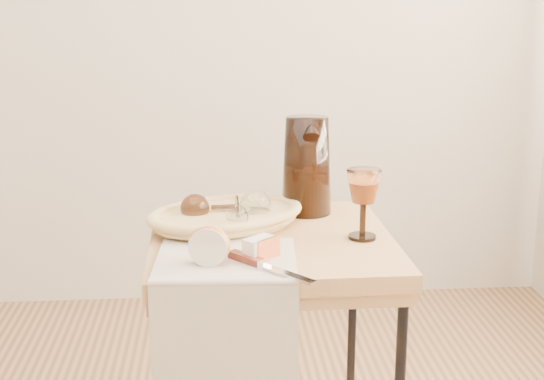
{
  "coord_description": "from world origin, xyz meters",
  "views": [
    {
      "loc": [
        0.38,
        -1.34,
        1.31
      ],
      "look_at": [
        0.51,
        0.38,
        0.85
      ],
      "focal_mm": 50.36,
      "sensor_mm": 36.0,
      "label": 1
    }
  ],
  "objects_px": {
    "goblet_lying_b": "(248,210)",
    "apple_half": "(210,245)",
    "goblet_lying_a": "(213,207)",
    "tea_towel": "(226,259)",
    "bread_basket": "(226,219)",
    "pitcher": "(307,166)",
    "table_knife": "(267,265)",
    "wine_goblet": "(363,204)",
    "side_table": "(271,374)"
  },
  "relations": [
    {
      "from": "tea_towel",
      "to": "pitcher",
      "type": "distance_m",
      "value": 0.44
    },
    {
      "from": "goblet_lying_b",
      "to": "apple_half",
      "type": "distance_m",
      "value": 0.26
    },
    {
      "from": "goblet_lying_b",
      "to": "apple_half",
      "type": "relative_size",
      "value": 1.41
    },
    {
      "from": "side_table",
      "to": "goblet_lying_b",
      "type": "relative_size",
      "value": 5.75
    },
    {
      "from": "tea_towel",
      "to": "apple_half",
      "type": "distance_m",
      "value": 0.06
    },
    {
      "from": "goblet_lying_a",
      "to": "table_knife",
      "type": "xyz_separation_m",
      "value": [
        0.11,
        -0.33,
        -0.03
      ]
    },
    {
      "from": "bread_basket",
      "to": "wine_goblet",
      "type": "bearing_deg",
      "value": -43.32
    },
    {
      "from": "pitcher",
      "to": "table_knife",
      "type": "xyz_separation_m",
      "value": [
        -0.13,
        -0.43,
        -0.11
      ]
    },
    {
      "from": "bread_basket",
      "to": "table_knife",
      "type": "distance_m",
      "value": 0.32
    },
    {
      "from": "tea_towel",
      "to": "bread_basket",
      "type": "height_order",
      "value": "bread_basket"
    },
    {
      "from": "bread_basket",
      "to": "apple_half",
      "type": "distance_m",
      "value": 0.27
    },
    {
      "from": "wine_goblet",
      "to": "bread_basket",
      "type": "bearing_deg",
      "value": 160.94
    },
    {
      "from": "pitcher",
      "to": "side_table",
      "type": "bearing_deg",
      "value": -114.45
    },
    {
      "from": "apple_half",
      "to": "goblet_lying_b",
      "type": "bearing_deg",
      "value": 81.55
    },
    {
      "from": "wine_goblet",
      "to": "apple_half",
      "type": "xyz_separation_m",
      "value": [
        -0.36,
        -0.16,
        -0.04
      ]
    },
    {
      "from": "tea_towel",
      "to": "wine_goblet",
      "type": "relative_size",
      "value": 1.78
    },
    {
      "from": "tea_towel",
      "to": "goblet_lying_b",
      "type": "relative_size",
      "value": 2.38
    },
    {
      "from": "wine_goblet",
      "to": "apple_half",
      "type": "relative_size",
      "value": 1.88
    },
    {
      "from": "goblet_lying_a",
      "to": "goblet_lying_b",
      "type": "bearing_deg",
      "value": 151.67
    },
    {
      "from": "bread_basket",
      "to": "goblet_lying_b",
      "type": "height_order",
      "value": "goblet_lying_b"
    },
    {
      "from": "table_knife",
      "to": "goblet_lying_b",
      "type": "bearing_deg",
      "value": 143.79
    },
    {
      "from": "goblet_lying_b",
      "to": "wine_goblet",
      "type": "relative_size",
      "value": 0.75
    },
    {
      "from": "goblet_lying_a",
      "to": "apple_half",
      "type": "distance_m",
      "value": 0.28
    },
    {
      "from": "side_table",
      "to": "wine_goblet",
      "type": "distance_m",
      "value": 0.5
    },
    {
      "from": "goblet_lying_a",
      "to": "table_knife",
      "type": "distance_m",
      "value": 0.35
    },
    {
      "from": "goblet_lying_b",
      "to": "pitcher",
      "type": "bearing_deg",
      "value": -21.54
    },
    {
      "from": "side_table",
      "to": "bread_basket",
      "type": "distance_m",
      "value": 0.41
    },
    {
      "from": "side_table",
      "to": "tea_towel",
      "type": "height_order",
      "value": "tea_towel"
    },
    {
      "from": "table_knife",
      "to": "wine_goblet",
      "type": "bearing_deg",
      "value": 88.72
    },
    {
      "from": "goblet_lying_b",
      "to": "table_knife",
      "type": "height_order",
      "value": "goblet_lying_b"
    },
    {
      "from": "goblet_lying_a",
      "to": "tea_towel",
      "type": "bearing_deg",
      "value": 91.4
    },
    {
      "from": "goblet_lying_a",
      "to": "pitcher",
      "type": "bearing_deg",
      "value": -162.02
    },
    {
      "from": "side_table",
      "to": "table_knife",
      "type": "xyz_separation_m",
      "value": [
        -0.03,
        -0.24,
        0.38
      ]
    },
    {
      "from": "apple_half",
      "to": "table_knife",
      "type": "xyz_separation_m",
      "value": [
        0.12,
        -0.05,
        -0.03
      ]
    },
    {
      "from": "side_table",
      "to": "tea_towel",
      "type": "xyz_separation_m",
      "value": [
        -0.11,
        -0.16,
        0.37
      ]
    },
    {
      "from": "goblet_lying_a",
      "to": "wine_goblet",
      "type": "bearing_deg",
      "value": 155.53
    },
    {
      "from": "goblet_lying_b",
      "to": "pitcher",
      "type": "distance_m",
      "value": 0.23
    },
    {
      "from": "goblet_lying_a",
      "to": "apple_half",
      "type": "xyz_separation_m",
      "value": [
        -0.01,
        -0.28,
        -0.0
      ]
    },
    {
      "from": "wine_goblet",
      "to": "tea_towel",
      "type": "bearing_deg",
      "value": -158.58
    },
    {
      "from": "wine_goblet",
      "to": "apple_half",
      "type": "height_order",
      "value": "wine_goblet"
    },
    {
      "from": "goblet_lying_a",
      "to": "wine_goblet",
      "type": "relative_size",
      "value": 0.69
    },
    {
      "from": "table_knife",
      "to": "apple_half",
      "type": "bearing_deg",
      "value": -152.4
    },
    {
      "from": "bread_basket",
      "to": "apple_half",
      "type": "height_order",
      "value": "apple_half"
    },
    {
      "from": "bread_basket",
      "to": "pitcher",
      "type": "relative_size",
      "value": 1.21
    },
    {
      "from": "tea_towel",
      "to": "goblet_lying_a",
      "type": "xyz_separation_m",
      "value": [
        -0.03,
        0.25,
        0.05
      ]
    },
    {
      "from": "tea_towel",
      "to": "bread_basket",
      "type": "relative_size",
      "value": 0.85
    },
    {
      "from": "goblet_lying_a",
      "to": "apple_half",
      "type": "height_order",
      "value": "apple_half"
    },
    {
      "from": "goblet_lying_a",
      "to": "goblet_lying_b",
      "type": "relative_size",
      "value": 0.93
    },
    {
      "from": "side_table",
      "to": "goblet_lying_a",
      "type": "distance_m",
      "value": 0.45
    },
    {
      "from": "tea_towel",
      "to": "goblet_lying_b",
      "type": "distance_m",
      "value": 0.23
    }
  ]
}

